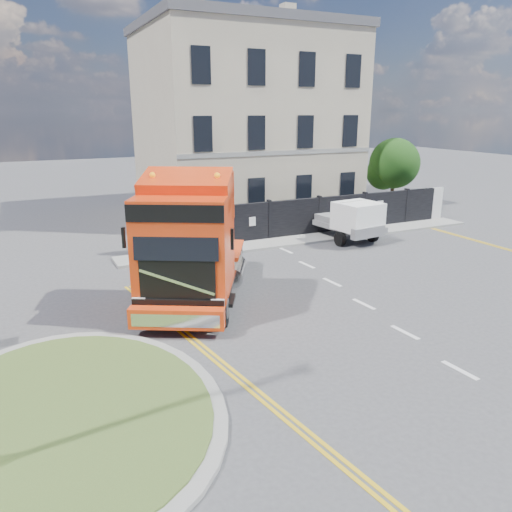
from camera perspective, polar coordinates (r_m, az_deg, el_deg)
ground at (r=16.55m, az=3.15°, el=-6.68°), size 120.00×120.00×0.00m
traffic_island at (r=12.17m, az=-20.76°, el=-16.47°), size 6.80×6.80×0.17m
hoarding_fence at (r=26.88m, az=6.36°, el=4.49°), size 18.80×0.25×2.00m
georgian_building at (r=32.71m, az=-1.34°, el=15.10°), size 12.30×10.30×12.80m
tree at (r=33.63m, az=15.25°, el=9.92°), size 3.20×3.20×4.80m
pavement_far at (r=26.06m, az=6.30°, el=1.99°), size 20.00×1.60×0.12m
truck at (r=16.74m, az=-7.54°, el=0.78°), size 6.01×7.94×4.50m
flatbed_pickup at (r=25.86m, az=10.73°, el=4.12°), size 2.57×5.23×2.09m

